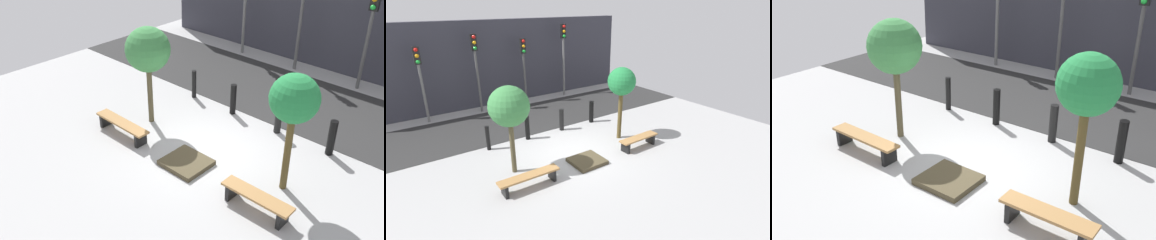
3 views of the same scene
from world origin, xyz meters
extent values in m
plane|color=#A0A0A0|center=(0.00, 0.00, 0.00)|extent=(18.00, 18.00, 0.00)
cube|color=#2A2A2A|center=(0.00, 4.32, 0.01)|extent=(18.00, 3.88, 0.01)
cube|color=#33333D|center=(0.00, 7.57, 2.24)|extent=(16.20, 0.50, 4.48)
cube|color=black|center=(-3.14, -1.05, 0.19)|extent=(0.10, 0.38, 0.38)
cube|color=black|center=(-1.55, -1.07, 0.19)|extent=(0.10, 0.38, 0.38)
cube|color=#9E7242|center=(-2.35, -1.06, 0.41)|extent=(1.95, 0.40, 0.06)
cube|color=black|center=(1.66, -1.06, 0.19)|extent=(0.10, 0.40, 0.39)
cube|color=black|center=(3.03, -1.05, 0.19)|extent=(0.10, 0.40, 0.39)
cube|color=#9E7242|center=(2.35, -1.06, 0.42)|extent=(1.73, 0.42, 0.06)
cube|color=#483F2A|center=(0.00, -0.86, 0.06)|extent=(1.13, 1.05, 0.13)
cylinder|color=#4D452E|center=(-2.35, 0.06, 0.98)|extent=(0.16, 0.16, 1.96)
sphere|color=#3A8143|center=(-2.35, 0.06, 2.31)|extent=(1.29, 1.29, 1.29)
cylinder|color=#4D3F1F|center=(2.35, 0.06, 1.06)|extent=(0.17, 0.17, 2.11)
sphere|color=#237F40|center=(2.35, 0.06, 2.42)|extent=(1.11, 1.11, 1.11)
cylinder|color=black|center=(-2.48, 2.13, 0.48)|extent=(0.15, 0.15, 0.97)
cylinder|color=black|center=(-0.83, 2.13, 0.49)|extent=(0.19, 0.19, 0.99)
cylinder|color=black|center=(0.83, 2.13, 0.48)|extent=(0.20, 0.20, 0.97)
cylinder|color=black|center=(2.48, 2.13, 0.51)|extent=(0.21, 0.21, 1.02)
cylinder|color=slate|center=(-3.81, 6.56, 1.76)|extent=(0.12, 0.12, 3.51)
cylinder|color=#515151|center=(-1.27, 6.56, 1.95)|extent=(0.12, 0.12, 3.90)
cylinder|color=#4C4C4C|center=(1.27, 6.56, 1.77)|extent=(0.12, 0.12, 3.53)
sphere|color=green|center=(1.27, 6.45, 2.88)|extent=(0.17, 0.17, 0.17)
camera|label=1|loc=(6.28, -7.39, 6.60)|focal=40.00mm
camera|label=2|loc=(-5.63, -8.28, 5.30)|focal=28.00mm
camera|label=3|loc=(4.85, -6.63, 4.87)|focal=40.00mm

